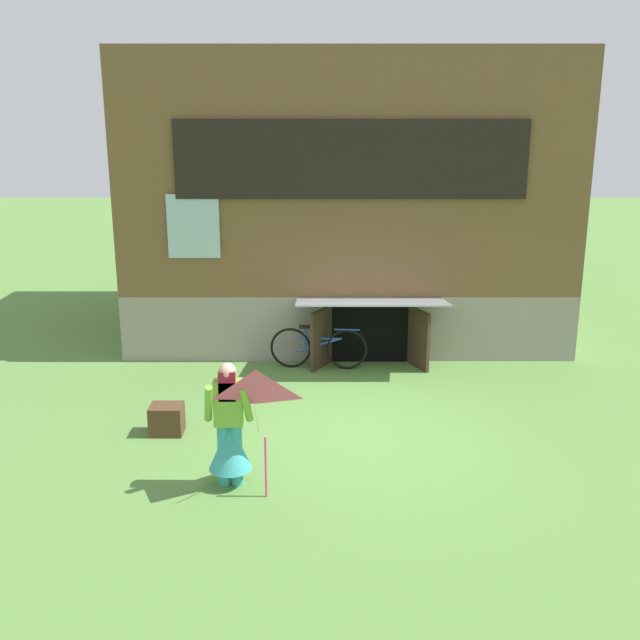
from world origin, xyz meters
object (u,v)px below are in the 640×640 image
person (228,435)px  kite (255,402)px  wooden_crate (165,419)px  bicycle_blue (317,348)px

person → kite: size_ratio=0.99×
wooden_crate → bicycle_blue: bearing=52.5°
kite → bicycle_blue: (0.68, 4.75, -0.89)m
kite → bicycle_blue: size_ratio=0.92×
person → bicycle_blue: size_ratio=0.91×
person → bicycle_blue: (1.05, 4.28, -0.27)m
kite → wooden_crate: (-1.44, 1.98, -1.06)m
person → wooden_crate: size_ratio=3.42×
kite → wooden_crate: 2.67m
person → bicycle_blue: 4.41m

